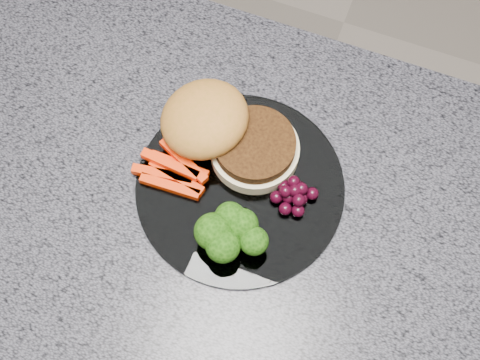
# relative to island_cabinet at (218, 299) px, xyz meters

# --- Properties ---
(island_cabinet) EXTENTS (1.20, 0.60, 0.86)m
(island_cabinet) POSITION_rel_island_cabinet_xyz_m (0.00, 0.00, 0.00)
(island_cabinet) COLOR brown
(island_cabinet) RESTS_ON ground
(countertop) EXTENTS (1.20, 0.60, 0.04)m
(countertop) POSITION_rel_island_cabinet_xyz_m (0.00, 0.00, 0.45)
(countertop) COLOR #51515C
(countertop) RESTS_ON island_cabinet
(plate) EXTENTS (0.26, 0.26, 0.01)m
(plate) POSITION_rel_island_cabinet_xyz_m (0.03, 0.05, 0.47)
(plate) COLOR white
(plate) RESTS_ON countertop
(burger) EXTENTS (0.19, 0.12, 0.06)m
(burger) POSITION_rel_island_cabinet_xyz_m (-0.02, 0.10, 0.50)
(burger) COLOR beige
(burger) RESTS_ON plate
(carrot_sticks) EXTENTS (0.10, 0.06, 0.02)m
(carrot_sticks) POSITION_rel_island_cabinet_xyz_m (-0.06, 0.03, 0.48)
(carrot_sticks) COLOR #F73204
(carrot_sticks) RESTS_ON plate
(broccoli) EXTENTS (0.09, 0.08, 0.05)m
(broccoli) POSITION_rel_island_cabinet_xyz_m (0.04, -0.02, 0.51)
(broccoli) COLOR #609C39
(broccoli) RESTS_ON plate
(grape_bunch) EXTENTS (0.06, 0.05, 0.03)m
(grape_bunch) POSITION_rel_island_cabinet_xyz_m (0.09, 0.06, 0.49)
(grape_bunch) COLOR black
(grape_bunch) RESTS_ON plate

